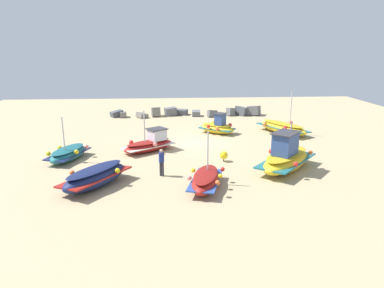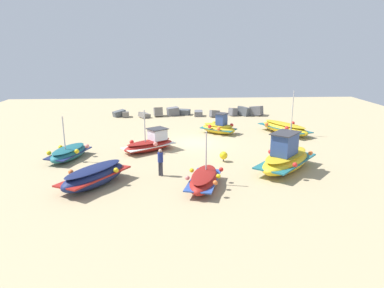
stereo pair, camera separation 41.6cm
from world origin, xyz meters
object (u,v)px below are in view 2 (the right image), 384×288
object	(u,v)px
fishing_boat_2	(286,158)
fishing_boat_3	(219,127)
fishing_boat_0	(284,128)
person_walking	(160,160)
fishing_boat_4	(204,180)
fishing_boat_5	(69,153)
fishing_boat_6	(94,176)
fishing_boat_1	(150,144)
mooring_buoy_0	(224,155)

from	to	relation	value
fishing_boat_2	fishing_boat_3	distance (m)	10.37
fishing_boat_0	person_walking	bearing A→B (deg)	104.89
fishing_boat_4	person_walking	xyz separation A→B (m)	(-2.41, 2.06, 0.49)
fishing_boat_4	fishing_boat_5	distance (m)	10.42
fishing_boat_2	person_walking	distance (m)	7.72
fishing_boat_6	fishing_boat_3	bearing A→B (deg)	178.46
fishing_boat_1	fishing_boat_3	distance (m)	7.68
fishing_boat_1	mooring_buoy_0	distance (m)	5.81
fishing_boat_1	fishing_boat_6	distance (m)	7.34
fishing_boat_6	fishing_boat_5	bearing A→B (deg)	-117.57
fishing_boat_1	fishing_boat_2	world-z (taller)	fishing_boat_1
mooring_buoy_0	fishing_boat_4	bearing A→B (deg)	-110.65
fishing_boat_1	fishing_boat_6	world-z (taller)	fishing_boat_1
fishing_boat_3	person_walking	xyz separation A→B (m)	(-4.82, -10.46, 0.38)
fishing_boat_2	mooring_buoy_0	bearing A→B (deg)	-77.66
fishing_boat_0	fishing_boat_4	bearing A→B (deg)	117.29
fishing_boat_0	fishing_boat_6	size ratio (longest dim) A/B	1.17
fishing_boat_0	fishing_boat_5	distance (m)	18.20
fishing_boat_0	fishing_boat_1	size ratio (longest dim) A/B	1.29
fishing_boat_5	fishing_boat_4	bearing A→B (deg)	-104.23
fishing_boat_1	person_walking	world-z (taller)	fishing_boat_1
fishing_boat_4	fishing_boat_5	bearing A→B (deg)	-106.99
fishing_boat_2	fishing_boat_4	world-z (taller)	fishing_boat_4
mooring_buoy_0	fishing_boat_5	bearing A→B (deg)	174.17
fishing_boat_0	fishing_boat_1	bearing A→B (deg)	83.66
fishing_boat_1	person_walking	size ratio (longest dim) A/B	2.51
fishing_boat_3	mooring_buoy_0	distance (m)	8.00
fishing_boat_5	fishing_boat_6	world-z (taller)	fishing_boat_5
fishing_boat_0	fishing_boat_2	bearing A→B (deg)	134.44
fishing_boat_2	person_walking	bearing A→B (deg)	-44.91
person_walking	fishing_boat_1	bearing A→B (deg)	-133.90
fishing_boat_0	person_walking	size ratio (longest dim) A/B	3.23
fishing_boat_1	fishing_boat_2	bearing A→B (deg)	-65.44
fishing_boat_2	fishing_boat_4	distance (m)	5.89
fishing_boat_3	fishing_boat_6	xyz separation A→B (m)	(-8.43, -11.92, 0.02)
fishing_boat_0	fishing_boat_3	distance (m)	5.80
fishing_boat_2	person_walking	size ratio (longest dim) A/B	3.10
fishing_boat_0	fishing_boat_6	xyz separation A→B (m)	(-14.22, -11.58, 0.08)
fishing_boat_1	mooring_buoy_0	world-z (taller)	fishing_boat_1
fishing_boat_0	fishing_boat_2	world-z (taller)	fishing_boat_0
fishing_boat_2	mooring_buoy_0	size ratio (longest dim) A/B	7.31
mooring_buoy_0	fishing_boat_2	bearing A→B (deg)	-29.03
fishing_boat_3	fishing_boat_5	distance (m)	13.14
fishing_boat_5	fishing_boat_3	bearing A→B (deg)	-39.88
fishing_boat_2	fishing_boat_5	world-z (taller)	fishing_boat_5
person_walking	fishing_boat_2	bearing A→B (deg)	130.11
fishing_boat_2	fishing_boat_6	xyz separation A→B (m)	(-11.32, -1.96, -0.20)
fishing_boat_0	fishing_boat_4	size ratio (longest dim) A/B	1.34
fishing_boat_1	fishing_boat_4	bearing A→B (deg)	-101.89
fishing_boat_1	fishing_boat_5	size ratio (longest dim) A/B	1.06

